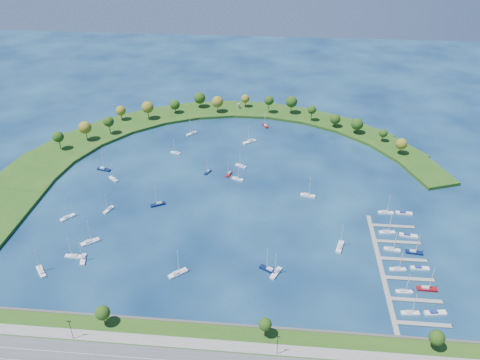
# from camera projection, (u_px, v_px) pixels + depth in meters

# --- Properties ---
(ground) EXTENTS (700.00, 700.00, 0.00)m
(ground) POSITION_uv_depth(u_px,v_px,m) (231.00, 190.00, 275.88)
(ground) COLOR #071B41
(ground) RESTS_ON ground
(breakwater) EXTENTS (286.74, 247.64, 2.00)m
(breakwater) POSITION_uv_depth(u_px,v_px,m) (172.00, 147.00, 320.10)
(breakwater) COLOR #225015
(breakwater) RESTS_ON ground
(breakwater_trees) EXTENTS (236.68, 92.13, 14.38)m
(breakwater_trees) POSITION_uv_depth(u_px,v_px,m) (222.00, 113.00, 346.69)
(breakwater_trees) COLOR #382314
(breakwater_trees) RESTS_ON breakwater
(harbor_tower) EXTENTS (2.60, 2.60, 4.01)m
(harbor_tower) POSITION_uv_depth(u_px,v_px,m) (238.00, 106.00, 374.01)
(harbor_tower) COLOR gray
(harbor_tower) RESTS_ON breakwater
(dock_system) EXTENTS (24.28, 82.00, 1.60)m
(dock_system) POSITION_uv_depth(u_px,v_px,m) (397.00, 268.00, 217.57)
(dock_system) COLOR gray
(dock_system) RESTS_ON ground
(moored_boat_0) EXTENTS (5.69, 7.89, 11.48)m
(moored_boat_0) POSITION_uv_depth(u_px,v_px,m) (265.00, 125.00, 350.17)
(moored_boat_0) COLOR maroon
(moored_boat_0) RESTS_ON ground
(moored_boat_1) EXTENTS (9.64, 8.21, 14.65)m
(moored_boat_1) POSITION_uv_depth(u_px,v_px,m) (250.00, 141.00, 327.41)
(moored_boat_1) COLOR white
(moored_boat_1) RESTS_ON ground
(moored_boat_2) EXTENTS (3.88, 7.37, 10.43)m
(moored_boat_2) POSITION_uv_depth(u_px,v_px,m) (229.00, 174.00, 289.95)
(moored_boat_2) COLOR maroon
(moored_boat_2) RESTS_ON ground
(moored_boat_3) EXTENTS (8.80, 6.43, 12.83)m
(moored_boat_3) POSITION_uv_depth(u_px,v_px,m) (268.00, 269.00, 216.27)
(moored_boat_3) COLOR #0A1740
(moored_boat_3) RESTS_ON ground
(moored_boat_4) EXTENTS (7.96, 2.36, 11.65)m
(moored_boat_4) POSITION_uv_depth(u_px,v_px,m) (73.00, 256.00, 224.20)
(moored_boat_4) COLOR white
(moored_boat_4) RESTS_ON ground
(moored_boat_5) EXTENTS (8.88, 8.14, 13.86)m
(moored_boat_5) POSITION_uv_depth(u_px,v_px,m) (178.00, 273.00, 213.94)
(moored_boat_5) COLOR white
(moored_boat_5) RESTS_ON ground
(moored_boat_6) EXTENTS (7.65, 8.45, 13.12)m
(moored_boat_6) POSITION_uv_depth(u_px,v_px,m) (41.00, 271.00, 214.98)
(moored_boat_6) COLOR white
(moored_boat_6) RESTS_ON ground
(moored_boat_7) EXTENTS (5.04, 9.65, 13.67)m
(moored_boat_7) POSITION_uv_depth(u_px,v_px,m) (340.00, 246.00, 230.11)
(moored_boat_7) COLOR white
(moored_boat_7) RESTS_ON ground
(moored_boat_8) EXTENTS (4.20, 8.32, 11.77)m
(moored_boat_8) POSITION_uv_depth(u_px,v_px,m) (83.00, 259.00, 222.35)
(moored_boat_8) COLOR white
(moored_boat_8) RESTS_ON ground
(moored_boat_9) EXTENTS (9.05, 4.12, 12.85)m
(moored_boat_9) POSITION_uv_depth(u_px,v_px,m) (308.00, 195.00, 269.31)
(moored_boat_9) COLOR white
(moored_boat_9) RESTS_ON ground
(moored_boat_10) EXTENTS (7.30, 3.92, 10.34)m
(moored_boat_10) POSITION_uv_depth(u_px,v_px,m) (175.00, 152.00, 313.87)
(moored_boat_10) COLOR white
(moored_boat_10) RESTS_ON ground
(moored_boat_11) EXTENTS (7.07, 7.87, 12.19)m
(moored_boat_11) POSITION_uv_depth(u_px,v_px,m) (68.00, 217.00, 251.02)
(moored_boat_11) COLOR white
(moored_boat_11) RESTS_ON ground
(moored_boat_12) EXTENTS (7.69, 5.33, 11.10)m
(moored_boat_12) POSITION_uv_depth(u_px,v_px,m) (241.00, 165.00, 298.69)
(moored_boat_12) COLOR white
(moored_boat_12) RESTS_ON ground
(moored_boat_13) EXTENTS (9.26, 4.51, 13.12)m
(moored_boat_13) POSITION_uv_depth(u_px,v_px,m) (104.00, 169.00, 294.83)
(moored_boat_13) COLOR #0A1740
(moored_boat_13) RESTS_ON ground
(moored_boat_14) EXTENTS (7.19, 7.54, 11.97)m
(moored_boat_14) POSITION_uv_depth(u_px,v_px,m) (192.00, 133.00, 338.79)
(moored_boat_14) COLOR white
(moored_boat_14) RESTS_ON ground
(moored_boat_15) EXTENTS (7.21, 6.56, 11.22)m
(moored_boat_15) POSITION_uv_depth(u_px,v_px,m) (113.00, 179.00, 284.96)
(moored_boat_15) COLOR white
(moored_boat_15) RESTS_ON ground
(moored_boat_16) EXTENTS (4.06, 6.61, 9.42)m
(moored_boat_16) POSITION_uv_depth(u_px,v_px,m) (208.00, 172.00, 292.18)
(moored_boat_16) COLOR #0A1740
(moored_boat_16) RESTS_ON ground
(moored_boat_17) EXTENTS (8.95, 7.69, 13.63)m
(moored_boat_17) POSITION_uv_depth(u_px,v_px,m) (90.00, 242.00, 233.19)
(moored_boat_17) COLOR white
(moored_boat_17) RESTS_ON ground
(moored_boat_18) EXTENTS (7.73, 4.74, 11.00)m
(moored_boat_18) POSITION_uv_depth(u_px,v_px,m) (238.00, 179.00, 284.91)
(moored_boat_18) COLOR white
(moored_boat_18) RESTS_ON ground
(moored_boat_19) EXTENTS (4.63, 7.70, 10.95)m
(moored_boat_19) POSITION_uv_depth(u_px,v_px,m) (109.00, 209.00, 257.33)
(moored_boat_19) COLOR white
(moored_boat_19) RESTS_ON ground
(moored_boat_20) EXTENTS (5.81, 8.65, 12.44)m
(moored_boat_20) POSITION_uv_depth(u_px,v_px,m) (276.00, 272.00, 214.42)
(moored_boat_20) COLOR white
(moored_boat_20) RESTS_ON ground
(moored_boat_21) EXTENTS (8.57, 6.18, 12.47)m
(moored_boat_21) POSITION_uv_depth(u_px,v_px,m) (158.00, 204.00, 261.65)
(moored_boat_21) COLOR #0A1740
(moored_boat_21) RESTS_ON ground
(docked_boat_0) EXTENTS (7.84, 2.87, 11.28)m
(docked_boat_0) POSITION_uv_depth(u_px,v_px,m) (410.00, 312.00, 193.90)
(docked_boat_0) COLOR white
(docked_boat_0) RESTS_ON ground
(docked_boat_1) EXTENTS (9.39, 3.85, 1.86)m
(docked_boat_1) POSITION_uv_depth(u_px,v_px,m) (435.00, 313.00, 193.95)
(docked_boat_1) COLOR white
(docked_boat_1) RESTS_ON ground
(docked_boat_2) EXTENTS (7.32, 2.33, 10.64)m
(docked_boat_2) POSITION_uv_depth(u_px,v_px,m) (404.00, 291.00, 204.37)
(docked_boat_2) COLOR white
(docked_boat_2) RESTS_ON ground
(docked_boat_3) EXTENTS (8.82, 2.55, 12.93)m
(docked_boat_3) POSITION_uv_depth(u_px,v_px,m) (427.00, 288.00, 205.71)
(docked_boat_3) COLOR maroon
(docked_boat_3) RESTS_ON ground
(docked_boat_4) EXTENTS (7.82, 2.95, 11.22)m
(docked_boat_4) POSITION_uv_depth(u_px,v_px,m) (398.00, 269.00, 216.50)
(docked_boat_4) COLOR white
(docked_boat_4) RESTS_ON ground
(docked_boat_5) EXTENTS (8.59, 2.53, 1.75)m
(docked_boat_5) POSITION_uv_depth(u_px,v_px,m) (420.00, 268.00, 217.19)
(docked_boat_5) COLOR white
(docked_boat_5) RESTS_ON ground
(docked_boat_6) EXTENTS (8.11, 3.28, 11.59)m
(docked_boat_6) POSITION_uv_depth(u_px,v_px,m) (392.00, 249.00, 228.51)
(docked_boat_6) COLOR white
(docked_boat_6) RESTS_ON ground
(docked_boat_7) EXTENTS (8.47, 3.30, 12.12)m
(docked_boat_7) POSITION_uv_depth(u_px,v_px,m) (414.00, 252.00, 226.71)
(docked_boat_7) COLOR #0A1740
(docked_boat_7) RESTS_ON ground
(docked_boat_8) EXTENTS (8.46, 3.26, 12.12)m
(docked_boat_8) POSITION_uv_depth(u_px,v_px,m) (387.00, 232.00, 240.09)
(docked_boat_8) COLOR white
(docked_boat_8) RESTS_ON ground
(docked_boat_9) EXTENTS (9.39, 3.83, 1.86)m
(docked_boat_9) POSITION_uv_depth(u_px,v_px,m) (408.00, 235.00, 237.87)
(docked_boat_9) COLOR white
(docked_boat_9) RESTS_ON ground
(docked_boat_10) EXTENTS (8.27, 2.52, 12.08)m
(docked_boat_10) POSITION_uv_depth(u_px,v_px,m) (386.00, 212.00, 254.88)
(docked_boat_10) COLOR white
(docked_boat_10) RESTS_ON ground
(docked_boat_11) EXTENTS (8.91, 2.77, 1.80)m
(docked_boat_11) POSITION_uv_depth(u_px,v_px,m) (404.00, 213.00, 254.54)
(docked_boat_11) COLOR white
(docked_boat_11) RESTS_ON ground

